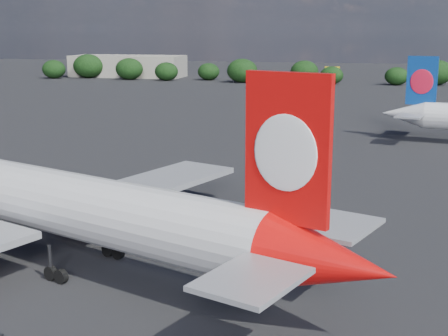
# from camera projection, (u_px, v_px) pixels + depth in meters

# --- Properties ---
(ground) EXTENTS (500.00, 500.00, 0.00)m
(ground) POSITION_uv_depth(u_px,v_px,m) (197.00, 147.00, 96.04)
(ground) COLOR black
(ground) RESTS_ON ground
(qantas_airliner) EXTENTS (46.05, 44.27, 15.51)m
(qantas_airliner) POSITION_uv_depth(u_px,v_px,m) (75.00, 208.00, 46.77)
(qantas_airliner) COLOR silver
(qantas_airliner) RESTS_ON ground
(terminal_building) EXTENTS (42.00, 16.00, 8.00)m
(terminal_building) POSITION_uv_depth(u_px,v_px,m) (128.00, 66.00, 235.29)
(terminal_building) COLOR gray
(terminal_building) RESTS_ON ground
(highway_sign) EXTENTS (6.00, 0.30, 4.50)m
(highway_sign) POSITION_uv_depth(u_px,v_px,m) (241.00, 73.00, 209.50)
(highway_sign) COLOR #13601E
(highway_sign) RESTS_ON ground
(billboard_yellow) EXTENTS (5.00, 0.30, 5.50)m
(billboard_yellow) POSITION_uv_depth(u_px,v_px,m) (332.00, 71.00, 208.13)
(billboard_yellow) COLOR yellow
(billboard_yellow) RESTS_ON ground
(horizon_treeline) EXTENTS (199.79, 16.76, 8.71)m
(horizon_treeline) POSITION_uv_depth(u_px,v_px,m) (308.00, 72.00, 208.06)
(horizon_treeline) COLOR black
(horizon_treeline) RESTS_ON ground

